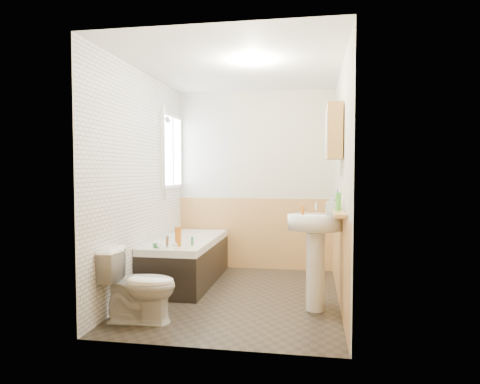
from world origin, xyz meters
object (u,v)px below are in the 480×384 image
object	(u,v)px
toilet	(139,285)
sink	(316,242)
bathtub	(187,259)
pine_shelf	(336,209)
medicine_cabinet	(334,132)

from	to	relation	value
toilet	sink	bearing A→B (deg)	-73.11
toilet	sink	world-z (taller)	sink
bathtub	toilet	bearing A→B (deg)	-91.21
sink	pine_shelf	distance (m)	0.40
toilet	pine_shelf	bearing A→B (deg)	-71.98
bathtub	toilet	distance (m)	1.42
bathtub	pine_shelf	world-z (taller)	pine_shelf
bathtub	toilet	world-z (taller)	bathtub
bathtub	medicine_cabinet	xyz separation A→B (m)	(1.74, -0.61, 1.49)
pine_shelf	medicine_cabinet	distance (m)	0.78
bathtub	medicine_cabinet	world-z (taller)	medicine_cabinet
bathtub	sink	xyz separation A→B (m)	(1.57, -0.83, 0.40)
sink	pine_shelf	xyz separation A→B (m)	(0.20, 0.11, 0.32)
bathtub	medicine_cabinet	bearing A→B (deg)	-19.31
toilet	medicine_cabinet	distance (m)	2.42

